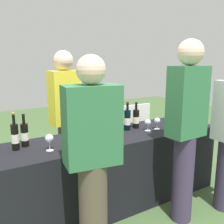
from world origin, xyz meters
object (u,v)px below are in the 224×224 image
at_px(wine_bottle_1, 25,135).
at_px(menu_board, 135,134).
at_px(wine_bottle_0, 15,137).
at_px(guest_0, 92,155).
at_px(wine_glass_0, 49,139).
at_px(wine_glass_1, 148,123).
at_px(wine_bottle_4, 136,119).
at_px(wine_glass_2, 157,121).
at_px(wine_bottle_2, 114,121).
at_px(wine_bottle_5, 175,112).
at_px(wine_glass_3, 170,121).
at_px(server_pouring, 66,115).
at_px(wine_bottle_3, 127,120).
at_px(guest_1, 186,125).
at_px(wine_glass_4, 174,120).

bearing_deg(wine_bottle_1, menu_board, 20.62).
bearing_deg(wine_bottle_0, guest_0, -56.66).
relative_size(wine_glass_0, wine_glass_1, 1.14).
xyz_separation_m(wine_bottle_4, wine_glass_1, (0.04, -0.16, -0.02)).
relative_size(wine_bottle_4, wine_glass_2, 2.27).
relative_size(wine_bottle_2, wine_bottle_5, 0.98).
relative_size(wine_bottle_2, wine_glass_1, 2.43).
distance_m(wine_glass_3, server_pouring, 1.20).
xyz_separation_m(wine_bottle_0, wine_glass_2, (1.52, -0.14, -0.03)).
bearing_deg(wine_bottle_3, wine_bottle_0, -179.59).
bearing_deg(wine_glass_2, wine_bottle_4, 135.37).
xyz_separation_m(wine_bottle_5, server_pouring, (-1.33, 0.42, 0.03)).
xyz_separation_m(wine_glass_3, guest_1, (-0.24, -0.45, 0.09)).
bearing_deg(wine_bottle_5, server_pouring, 162.31).
distance_m(wine_bottle_0, guest_0, 0.78).
distance_m(wine_bottle_0, guest_1, 1.55).
height_order(wine_bottle_1, wine_bottle_3, wine_bottle_3).
xyz_separation_m(wine_glass_2, server_pouring, (-0.86, 0.62, 0.05)).
relative_size(wine_bottle_1, guest_1, 0.17).
xyz_separation_m(server_pouring, guest_0, (-0.23, -1.13, -0.06)).
xyz_separation_m(wine_bottle_4, server_pouring, (-0.68, 0.45, 0.04)).
bearing_deg(wine_glass_4, wine_bottle_2, 155.75).
relative_size(wine_glass_0, wine_glass_2, 1.11).
bearing_deg(wine_glass_2, wine_bottle_0, 174.57).
xyz_separation_m(wine_glass_4, server_pouring, (-1.04, 0.70, 0.05)).
xyz_separation_m(wine_bottle_5, guest_1, (-0.60, -0.74, 0.07)).
height_order(wine_glass_3, server_pouring, server_pouring).
bearing_deg(wine_bottle_3, wine_glass_2, -26.37).
height_order(wine_bottle_4, wine_glass_3, wine_bottle_4).
height_order(wine_glass_1, wine_glass_4, wine_glass_4).
xyz_separation_m(wine_bottle_0, wine_glass_1, (1.38, -0.14, -0.03)).
bearing_deg(wine_glass_1, wine_glass_2, -3.43).
xyz_separation_m(wine_bottle_2, wine_glass_3, (0.56, -0.31, -0.02)).
bearing_deg(wine_bottle_3, wine_glass_1, -39.31).
bearing_deg(menu_board, wine_bottle_3, -130.35).
relative_size(wine_bottle_3, guest_0, 0.20).
height_order(wine_bottle_4, wine_bottle_5, wine_bottle_5).
bearing_deg(wine_bottle_2, wine_glass_1, -32.53).
xyz_separation_m(wine_bottle_2, guest_1, (0.32, -0.75, 0.07)).
bearing_deg(wine_glass_2, wine_glass_4, -21.86).
distance_m(wine_glass_0, guest_1, 1.25).
height_order(wine_glass_4, server_pouring, server_pouring).
relative_size(wine_glass_2, guest_0, 0.08).
xyz_separation_m(wine_bottle_5, wine_glass_0, (-1.74, -0.23, -0.01)).
height_order(wine_bottle_0, wine_glass_1, wine_bottle_0).
xyz_separation_m(wine_glass_2, menu_board, (0.33, 0.86, -0.42)).
relative_size(wine_glass_1, guest_1, 0.08).
relative_size(wine_bottle_5, wine_glass_4, 2.32).
bearing_deg(wine_glass_3, wine_bottle_0, 171.73).
relative_size(wine_bottle_0, wine_bottle_5, 1.03).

